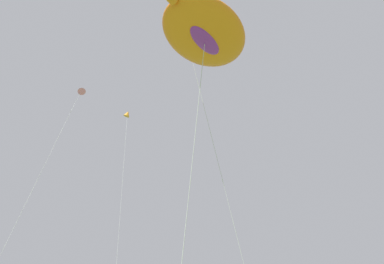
{
  "coord_description": "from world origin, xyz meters",
  "views": [
    {
      "loc": [
        -7.38,
        -1.21,
        1.54
      ],
      "look_at": [
        1.48,
        6.8,
        9.85
      ],
      "focal_mm": 35.31,
      "sensor_mm": 36.0,
      "label": 1
    }
  ],
  "objects_px": {
    "big_show_kite": "(201,30)",
    "small_kite_box_yellow": "(194,67)",
    "small_kite_streamer_purple": "(127,117)",
    "small_kite_delta_white": "(80,93)"
  },
  "relations": [
    {
      "from": "small_kite_streamer_purple",
      "to": "small_kite_delta_white",
      "type": "relative_size",
      "value": 1.15
    },
    {
      "from": "small_kite_box_yellow",
      "to": "small_kite_delta_white",
      "type": "relative_size",
      "value": 1.01
    },
    {
      "from": "big_show_kite",
      "to": "small_kite_box_yellow",
      "type": "xyz_separation_m",
      "value": [
        1.75,
        2.01,
        0.34
      ]
    },
    {
      "from": "big_show_kite",
      "to": "small_kite_streamer_purple",
      "type": "bearing_deg",
      "value": 58.52
    },
    {
      "from": "small_kite_box_yellow",
      "to": "small_kite_streamer_purple",
      "type": "height_order",
      "value": "small_kite_streamer_purple"
    },
    {
      "from": "big_show_kite",
      "to": "small_kite_streamer_purple",
      "type": "distance_m",
      "value": 16.52
    },
    {
      "from": "small_kite_box_yellow",
      "to": "small_kite_delta_white",
      "type": "xyz_separation_m",
      "value": [
        -1.14,
        9.17,
        2.79
      ]
    },
    {
      "from": "big_show_kite",
      "to": "small_kite_delta_white",
      "type": "xyz_separation_m",
      "value": [
        0.61,
        11.18,
        3.14
      ]
    },
    {
      "from": "big_show_kite",
      "to": "small_kite_streamer_purple",
      "type": "height_order",
      "value": "small_kite_streamer_purple"
    },
    {
      "from": "small_kite_box_yellow",
      "to": "small_kite_streamer_purple",
      "type": "distance_m",
      "value": 14.03
    }
  ]
}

